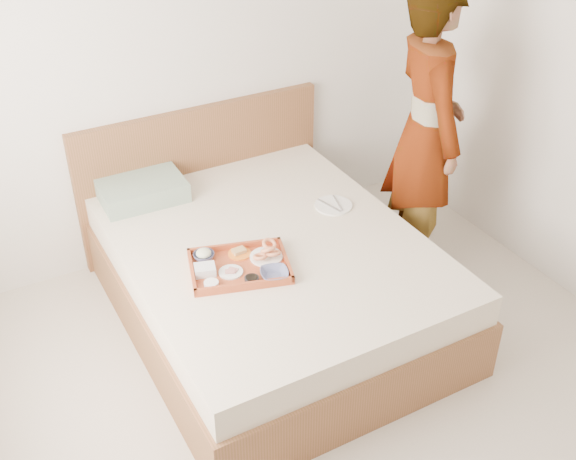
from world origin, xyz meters
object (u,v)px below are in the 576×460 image
Objects in this scene: bed at (272,280)px; tray at (239,266)px; person at (426,132)px; dinner_plate at (333,205)px.

bed is 3.95× the size of tray.
person is (1.33, 0.22, 0.36)m from tray.
bed is 0.59m from dinner_plate.
dinner_plate is at bearing 16.99° from bed.
person is at bearing -7.97° from dinner_plate.
tray is at bearing -158.63° from dinner_plate.
bed is 1.09× the size of person.
tray is 1.40m from person.
tray is 0.82m from dinner_plate.
bed is 1.26m from person.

